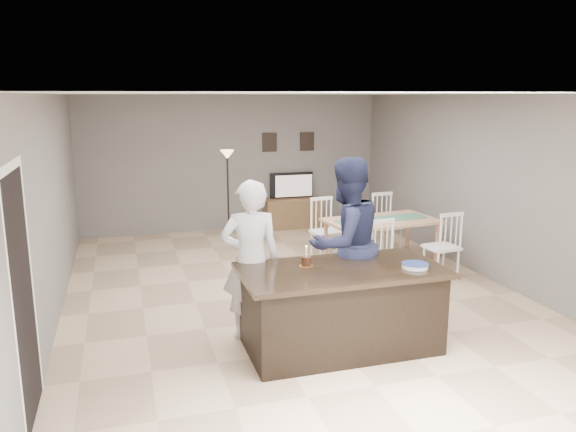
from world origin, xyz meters
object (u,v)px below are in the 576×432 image
object	(u,v)px
kitchen_island	(341,308)
woman	(251,260)
tv_console	(294,213)
man	(345,244)
birthday_cake	(306,261)
plate_stack	(415,266)
television	(293,186)
dining_table	(381,228)
floor_lamp	(228,171)

from	to	relation	value
kitchen_island	woman	distance (m)	1.11
tv_console	man	distance (m)	5.15
woman	birthday_cake	size ratio (longest dim) A/B	7.98
birthday_cake	kitchen_island	bearing A→B (deg)	-28.94
kitchen_island	plate_stack	distance (m)	0.91
woman	plate_stack	distance (m)	1.77
kitchen_island	woman	xyz separation A→B (m)	(-0.86, 0.55, 0.45)
television	birthday_cake	size ratio (longest dim) A/B	4.05
television	plate_stack	distance (m)	5.86
man	birthday_cake	world-z (taller)	man
man	plate_stack	size ratio (longest dim) A/B	7.02
dining_table	floor_lamp	world-z (taller)	floor_lamp
kitchen_island	birthday_cake	size ratio (longest dim) A/B	9.53
birthday_cake	dining_table	world-z (taller)	birthday_cake
floor_lamp	kitchen_island	bearing A→B (deg)	-86.64
tv_console	television	size ratio (longest dim) A/B	1.31
kitchen_island	dining_table	bearing A→B (deg)	55.95
tv_console	dining_table	size ratio (longest dim) A/B	0.58
man	floor_lamp	size ratio (longest dim) A/B	1.18
tv_console	man	size ratio (longest dim) A/B	0.60
television	floor_lamp	world-z (taller)	floor_lamp
tv_console	birthday_cake	bearing A→B (deg)	-105.90
man	plate_stack	world-z (taller)	man
man	birthday_cake	size ratio (longest dim) A/B	8.90
woman	birthday_cake	xyz separation A→B (m)	(0.52, -0.37, 0.05)
kitchen_island	dining_table	world-z (taller)	dining_table
television	floor_lamp	size ratio (longest dim) A/B	0.54
dining_table	floor_lamp	size ratio (longest dim) A/B	1.21
tv_console	woman	xyz separation A→B (m)	(-2.06, -5.02, 0.60)
television	kitchen_island	bearing A→B (deg)	77.99
woman	kitchen_island	bearing A→B (deg)	153.09
birthday_cake	tv_console	bearing A→B (deg)	74.10
television	man	distance (m)	5.18
floor_lamp	man	bearing A→B (deg)	-82.73
television	dining_table	world-z (taller)	television
plate_stack	dining_table	distance (m)	2.83
floor_lamp	plate_stack	bearing A→B (deg)	-78.53
plate_stack	television	bearing A→B (deg)	85.58
birthday_cake	plate_stack	size ratio (longest dim) A/B	0.79
woman	dining_table	distance (m)	3.17
television	woman	xyz separation A→B (m)	(-2.06, -5.09, 0.04)
kitchen_island	plate_stack	size ratio (longest dim) A/B	7.52
television	dining_table	size ratio (longest dim) A/B	0.44
woman	plate_stack	bearing A→B (deg)	160.60
kitchen_island	television	bearing A→B (deg)	77.99
kitchen_island	television	xyz separation A→B (m)	(1.20, 5.64, 0.41)
woman	television	bearing A→B (deg)	-106.17
kitchen_island	television	distance (m)	5.78
floor_lamp	dining_table	bearing A→B (deg)	-51.38
television	plate_stack	bearing A→B (deg)	85.58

